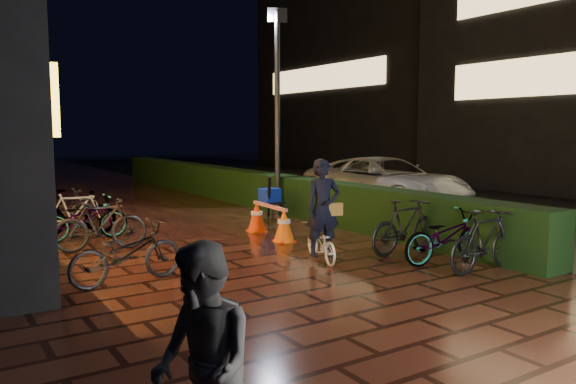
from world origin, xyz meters
TOP-DOWN VIEW (x-y plane):
  - ground at (0.00, 0.00)m, footprint 80.00×80.00m
  - asphalt_road at (9.00, 5.00)m, footprint 11.00×60.00m
  - hedge at (3.30, 8.00)m, footprint 0.70×20.00m
  - bystander_person at (-3.46, -3.71)m, footprint 0.65×0.80m
  - van at (6.26, 5.12)m, footprint 2.88×5.38m
  - far_buildings at (17.23, 9.61)m, footprint 9.08×31.00m
  - lamp_post_hedge at (2.82, 5.48)m, footprint 0.49×0.27m
  - lamp_post_sf at (-2.77, 6.30)m, footprint 0.54×0.27m
  - cyclist at (0.75, 0.73)m, footprint 0.72×1.29m
  - traffic_barrier at (1.19, 3.17)m, footprint 0.52×1.69m
  - cart_assembly at (2.26, 4.94)m, footprint 0.67×0.70m
  - parked_bikes_storefront at (-2.30, 4.29)m, footprint 2.01×5.92m
  - parked_bikes_hedge at (2.45, -0.43)m, footprint 1.79×2.17m

SIDE VIEW (x-z plane):
  - ground at x=0.00m, z-range 0.00..0.00m
  - asphalt_road at x=9.00m, z-range 0.00..0.01m
  - traffic_barrier at x=1.19m, z-range 0.00..0.68m
  - parked_bikes_storefront at x=-2.30m, z-range -0.03..0.97m
  - parked_bikes_hedge at x=2.45m, z-range -0.02..0.98m
  - hedge at x=3.30m, z-range 0.00..1.00m
  - cart_assembly at x=2.26m, z-range 0.01..1.15m
  - cyclist at x=0.75m, z-range -0.23..1.53m
  - van at x=6.26m, z-range 0.01..1.44m
  - bystander_person at x=-3.46m, z-range 0.00..1.56m
  - lamp_post_hedge at x=2.82m, z-range 0.26..5.53m
  - lamp_post_sf at x=-2.77m, z-range 0.29..5.97m
  - far_buildings at x=17.23m, z-range -0.53..13.47m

